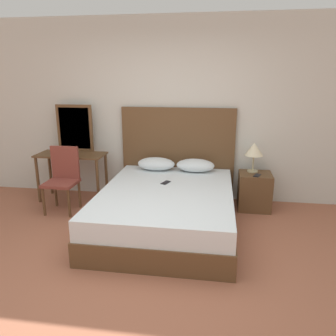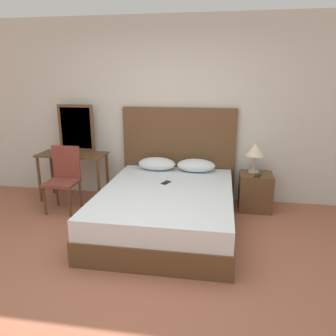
# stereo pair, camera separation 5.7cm
# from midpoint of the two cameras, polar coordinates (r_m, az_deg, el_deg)

# --- Properties ---
(ground_plane) EXTENTS (16.00, 16.00, 0.00)m
(ground_plane) POSITION_cam_midpoint_polar(r_m,az_deg,el_deg) (3.35, -5.97, -18.07)
(ground_plane) COLOR #9E5B42
(wall_back) EXTENTS (10.00, 0.06, 2.70)m
(wall_back) POSITION_cam_midpoint_polar(r_m,az_deg,el_deg) (5.00, 0.06, 9.92)
(wall_back) COLOR silver
(wall_back) RESTS_ON ground_plane
(bed) EXTENTS (1.63, 2.12, 0.51)m
(bed) POSITION_cam_midpoint_polar(r_m,az_deg,el_deg) (4.13, -0.62, -7.15)
(bed) COLOR brown
(bed) RESTS_ON ground_plane
(headboard) EXTENTS (1.71, 0.05, 1.41)m
(headboard) POSITION_cam_midpoint_polar(r_m,az_deg,el_deg) (5.02, 1.36, 2.45)
(headboard) COLOR brown
(headboard) RESTS_ON ground_plane
(pillow_left) EXTENTS (0.55, 0.32, 0.19)m
(pillow_left) POSITION_cam_midpoint_polar(r_m,az_deg,el_deg) (4.86, -2.40, 0.73)
(pillow_left) COLOR silver
(pillow_left) RESTS_ON bed
(pillow_right) EXTENTS (0.55, 0.32, 0.19)m
(pillow_right) POSITION_cam_midpoint_polar(r_m,az_deg,el_deg) (4.79, 4.45, 0.46)
(pillow_right) COLOR silver
(pillow_right) RESTS_ON bed
(phone_on_bed) EXTENTS (0.12, 0.17, 0.01)m
(phone_on_bed) POSITION_cam_midpoint_polar(r_m,az_deg,el_deg) (4.29, -0.79, -2.55)
(phone_on_bed) COLOR black
(phone_on_bed) RESTS_ON bed
(nightstand) EXTENTS (0.45, 0.42, 0.53)m
(nightstand) POSITION_cam_midpoint_polar(r_m,az_deg,el_deg) (4.86, 14.48, -3.93)
(nightstand) COLOR brown
(nightstand) RESTS_ON ground_plane
(table_lamp) EXTENTS (0.26, 0.26, 0.42)m
(table_lamp) POSITION_cam_midpoint_polar(r_m,az_deg,el_deg) (4.78, 14.43, 3.04)
(table_lamp) COLOR tan
(table_lamp) RESTS_ON nightstand
(phone_on_nightstand) EXTENTS (0.12, 0.17, 0.01)m
(phone_on_nightstand) POSITION_cam_midpoint_polar(r_m,az_deg,el_deg) (4.68, 14.94, -1.24)
(phone_on_nightstand) COLOR black
(phone_on_nightstand) RESTS_ON nightstand
(vanity_desk) EXTENTS (1.02, 0.46, 0.73)m
(vanity_desk) POSITION_cam_midpoint_polar(r_m,az_deg,el_deg) (5.18, -16.74, 1.01)
(vanity_desk) COLOR brown
(vanity_desk) RESTS_ON ground_plane
(vanity_mirror) EXTENTS (0.57, 0.03, 0.72)m
(vanity_mirror) POSITION_cam_midpoint_polar(r_m,az_deg,el_deg) (5.27, -16.23, 6.68)
(vanity_mirror) COLOR brown
(vanity_mirror) RESTS_ON vanity_desk
(chair) EXTENTS (0.43, 0.41, 0.91)m
(chair) POSITION_cam_midpoint_polar(r_m,az_deg,el_deg) (4.84, -18.14, -1.24)
(chair) COLOR brown
(chair) RESTS_ON ground_plane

